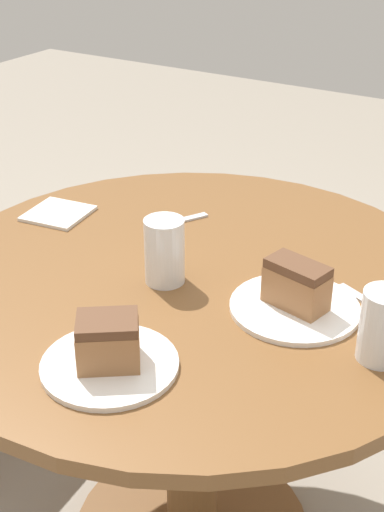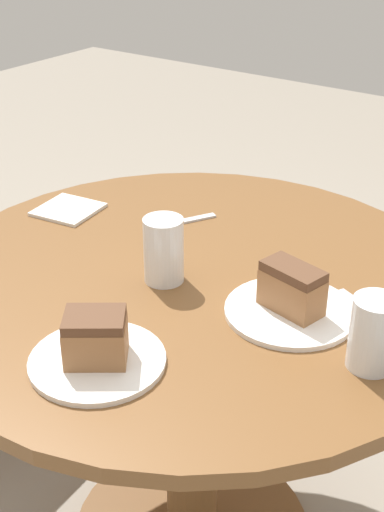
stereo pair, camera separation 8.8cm
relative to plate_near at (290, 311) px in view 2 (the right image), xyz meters
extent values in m
cylinder|color=brown|center=(0.02, 0.23, -0.38)|extent=(0.12, 0.12, 0.69)
cylinder|color=brown|center=(0.02, 0.23, -0.02)|extent=(1.09, 1.09, 0.03)
cylinder|color=brown|center=(0.20, 0.86, -0.53)|extent=(0.04, 0.04, 0.44)
cylinder|color=white|center=(0.00, 0.00, 0.00)|extent=(0.24, 0.24, 0.01)
cylinder|color=white|center=(-0.32, 0.18, 0.00)|extent=(0.23, 0.23, 0.01)
cube|color=#9E6B42|center=(0.00, 0.00, 0.04)|extent=(0.08, 0.13, 0.07)
cube|color=brown|center=(0.00, 0.00, 0.08)|extent=(0.08, 0.12, 0.02)
cube|color=#9E6B42|center=(-0.32, 0.18, 0.04)|extent=(0.12, 0.12, 0.07)
cube|color=brown|center=(-0.32, 0.18, 0.08)|extent=(0.12, 0.12, 0.02)
cylinder|color=silver|center=(-0.04, 0.26, 0.04)|extent=(0.07, 0.07, 0.08)
cylinder|color=white|center=(-0.04, 0.26, 0.06)|extent=(0.08, 0.08, 0.13)
cylinder|color=silver|center=(-0.06, -0.18, 0.04)|extent=(0.07, 0.07, 0.09)
cylinder|color=white|center=(-0.06, -0.18, 0.06)|extent=(0.08, 0.08, 0.13)
cube|color=silver|center=(0.09, 0.64, 0.00)|extent=(0.15, 0.15, 0.01)
cube|color=silver|center=(0.09, -0.11, 0.00)|extent=(0.08, 0.15, 0.00)
cube|color=silver|center=(0.21, 0.38, 0.00)|extent=(0.12, 0.08, 0.00)
camera|label=1|loc=(-1.04, -0.42, 0.71)|focal=50.00mm
camera|label=2|loc=(-0.99, -0.49, 0.71)|focal=50.00mm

